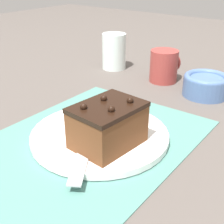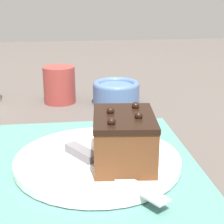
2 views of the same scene
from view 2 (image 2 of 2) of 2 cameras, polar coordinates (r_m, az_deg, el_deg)
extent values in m
plane|color=#544C47|center=(0.58, -3.04, -9.34)|extent=(3.00, 3.00, 0.00)
cube|color=slate|center=(0.58, -3.05, -9.16)|extent=(0.46, 0.34, 0.00)
cylinder|color=white|center=(0.60, -2.19, -7.38)|extent=(0.26, 0.26, 0.01)
cube|color=brown|center=(0.56, 1.83, -4.58)|extent=(0.13, 0.10, 0.07)
cube|color=black|center=(0.55, 1.87, -0.92)|extent=(0.13, 0.10, 0.01)
sphere|color=black|center=(0.51, -0.09, -1.46)|extent=(0.01, 0.01, 0.01)
sphere|color=black|center=(0.54, 4.08, -0.55)|extent=(0.01, 0.01, 0.01)
sphere|color=black|center=(0.56, -0.23, 0.20)|extent=(0.01, 0.01, 0.01)
sphere|color=black|center=(0.58, 3.62, 0.97)|extent=(0.01, 0.01, 0.01)
cube|color=slate|center=(0.59, -4.63, -6.21)|extent=(0.07, 0.05, 0.01)
cube|color=#B7BABF|center=(0.52, 2.25, -10.53)|extent=(0.13, 0.10, 0.00)
cylinder|color=#4C6B9E|center=(0.91, 0.63, 2.73)|extent=(0.11, 0.11, 0.05)
torus|color=#4C6B9E|center=(0.90, 0.63, 4.18)|extent=(0.11, 0.11, 0.02)
cylinder|color=#993833|center=(0.92, -8.03, 4.14)|extent=(0.08, 0.08, 0.09)
torus|color=#993833|center=(0.96, -8.02, 4.88)|extent=(0.01, 0.06, 0.06)
camera|label=1|loc=(0.40, 65.50, 13.84)|focal=50.00mm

